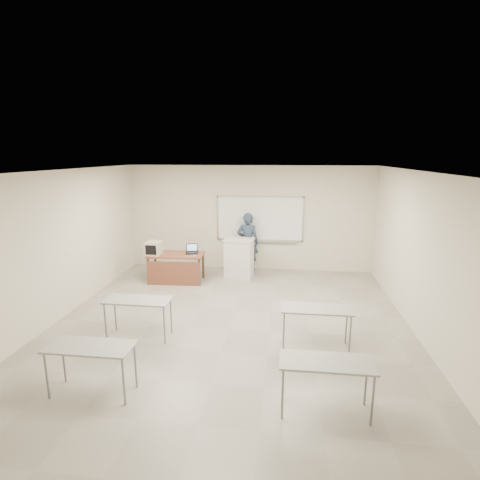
# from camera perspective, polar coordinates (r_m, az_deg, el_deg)

# --- Properties ---
(floor) EXTENTS (7.00, 8.00, 0.01)m
(floor) POSITION_cam_1_polar(r_m,az_deg,el_deg) (7.45, -1.68, -13.41)
(floor) COLOR gray
(floor) RESTS_ON ground
(whiteboard) EXTENTS (2.48, 0.10, 1.31)m
(whiteboard) POSITION_cam_1_polar(r_m,az_deg,el_deg) (10.74, 3.05, 3.17)
(whiteboard) COLOR white
(whiteboard) RESTS_ON floor
(student_desks) EXTENTS (4.40, 2.20, 0.73)m
(student_desks) POSITION_cam_1_polar(r_m,az_deg,el_deg) (5.95, -3.73, -13.29)
(student_desks) COLOR gray
(student_desks) RESTS_ON floor
(instructor_desk) EXTENTS (1.44, 0.72, 0.75)m
(instructor_desk) POSITION_cam_1_polar(r_m,az_deg,el_deg) (9.90, -9.87, -3.40)
(instructor_desk) COLOR brown
(instructor_desk) RESTS_ON floor
(podium) EXTENTS (0.76, 0.56, 1.08)m
(podium) POSITION_cam_1_polar(r_m,az_deg,el_deg) (10.19, -0.15, -2.76)
(podium) COLOR silver
(podium) RESTS_ON floor
(crt_monitor) EXTENTS (0.38, 0.43, 0.36)m
(crt_monitor) POSITION_cam_1_polar(r_m,az_deg,el_deg) (9.96, -13.00, -1.20)
(crt_monitor) COLOR #B3B192
(crt_monitor) RESTS_ON instructor_desk
(laptop) EXTENTS (0.31, 0.29, 0.23)m
(laptop) POSITION_cam_1_polar(r_m,az_deg,el_deg) (9.97, -7.29, -1.64)
(laptop) COLOR black
(laptop) RESTS_ON instructor_desk
(mouse) EXTENTS (0.10, 0.07, 0.04)m
(mouse) POSITION_cam_1_polar(r_m,az_deg,el_deg) (9.62, -6.93, -2.42)
(mouse) COLOR silver
(mouse) RESTS_ON instructor_desk
(keyboard) EXTENTS (0.42, 0.20, 0.02)m
(keyboard) POSITION_cam_1_polar(r_m,az_deg,el_deg) (10.03, 0.69, 0.21)
(keyboard) COLOR #B3B192
(keyboard) RESTS_ON podium
(presenter) EXTENTS (0.64, 0.44, 1.69)m
(presenter) POSITION_cam_1_polar(r_m,az_deg,el_deg) (10.70, 1.18, -0.32)
(presenter) COLOR black
(presenter) RESTS_ON floor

